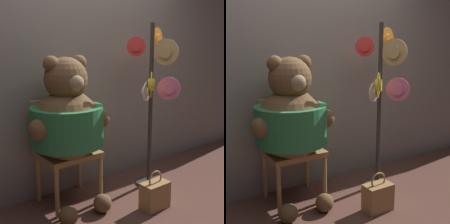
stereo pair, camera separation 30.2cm
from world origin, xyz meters
TOP-DOWN VIEW (x-y plane):
  - ground_plane at (0.00, 0.00)m, footprint 14.00×14.00m
  - wall_back at (0.00, 0.68)m, footprint 8.00×0.10m
  - chair at (-0.28, 0.46)m, footprint 0.52×0.45m
  - teddy_bear at (-0.32, 0.30)m, footprint 0.79×0.70m
  - hat_display_rack at (0.61, 0.16)m, footprint 0.47×0.41m
  - handbag_on_ground at (0.28, -0.22)m, footprint 0.26×0.16m

SIDE VIEW (x-z plane):
  - ground_plane at x=0.00m, z-range 0.00..0.00m
  - handbag_on_ground at x=0.28m, z-range -0.05..0.32m
  - chair at x=-0.28m, z-range 0.06..1.05m
  - teddy_bear at x=-0.32m, z-range 0.12..1.53m
  - hat_display_rack at x=0.61m, z-range 0.18..1.89m
  - wall_back at x=0.00m, z-range 0.00..2.26m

